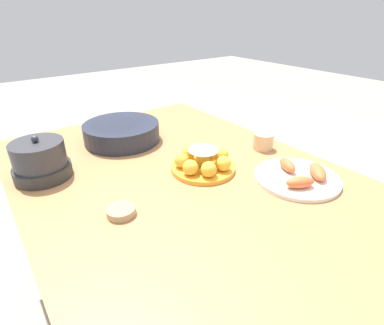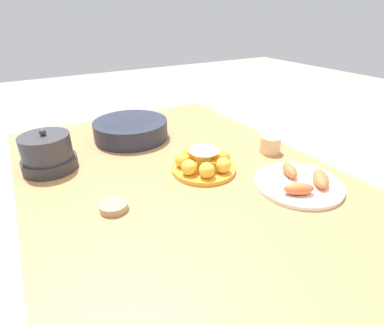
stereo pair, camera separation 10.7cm
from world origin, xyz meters
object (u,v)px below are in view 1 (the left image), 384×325
object	(u,v)px
dining_table	(181,194)
cake_plate	(203,162)
cup_near	(263,141)
seafood_platter	(299,176)
warming_pot	(40,161)
serving_bowl	(122,132)
sauce_bowl	(121,211)

from	to	relation	value
dining_table	cake_plate	distance (m)	0.15
cup_near	seafood_platter	bearing A→B (deg)	158.29
cake_plate	warming_pot	size ratio (longest dim) A/B	1.21
cake_plate	seafood_platter	xyz separation A→B (m)	(-0.26, -0.22, -0.02)
serving_bowl	sauce_bowl	xyz separation A→B (m)	(-0.50, 0.24, -0.03)
dining_table	seafood_platter	size ratio (longest dim) A/B	5.09
seafood_platter	sauce_bowl	bearing A→B (deg)	71.93
sauce_bowl	dining_table	bearing A→B (deg)	-72.19
cake_plate	warming_pot	bearing A→B (deg)	58.26
cake_plate	cup_near	xyz separation A→B (m)	(-0.01, -0.32, 0.00)
dining_table	warming_pot	xyz separation A→B (m)	(0.28, 0.40, 0.15)
cake_plate	sauce_bowl	size ratio (longest dim) A/B	2.80
sauce_bowl	cake_plate	bearing A→B (deg)	-79.20
dining_table	warming_pot	size ratio (longest dim) A/B	7.64
sauce_bowl	warming_pot	bearing A→B (deg)	18.81
sauce_bowl	warming_pot	size ratio (longest dim) A/B	0.43
dining_table	cake_plate	world-z (taller)	cake_plate
sauce_bowl	seafood_platter	distance (m)	0.61
serving_bowl	sauce_bowl	distance (m)	0.55
seafood_platter	serving_bowl	bearing A→B (deg)	26.35
cup_near	warming_pot	xyz separation A→B (m)	(0.30, 0.80, 0.03)
dining_table	sauce_bowl	distance (m)	0.30
serving_bowl	cake_plate	bearing A→B (deg)	-164.38
warming_pot	seafood_platter	bearing A→B (deg)	-128.33
dining_table	cup_near	size ratio (longest dim) A/B	17.91
cake_plate	sauce_bowl	xyz separation A→B (m)	(-0.07, 0.36, -0.02)
seafood_platter	cup_near	world-z (taller)	cup_near
serving_bowl	cup_near	distance (m)	0.62
dining_table	warming_pot	world-z (taller)	warming_pot
seafood_platter	cake_plate	bearing A→B (deg)	40.56
dining_table	seafood_platter	xyz separation A→B (m)	(-0.28, -0.31, 0.10)
dining_table	cake_plate	xyz separation A→B (m)	(-0.02, -0.09, 0.12)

